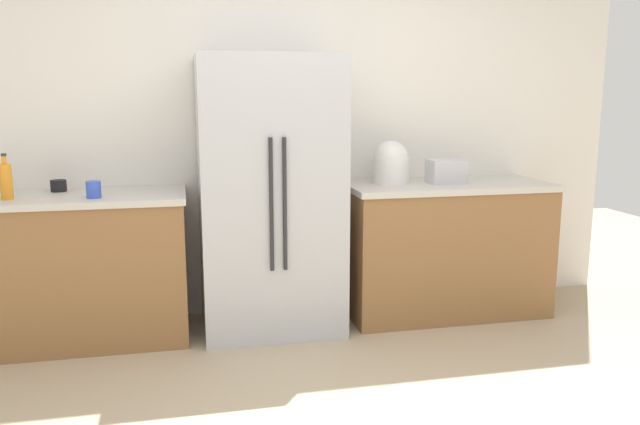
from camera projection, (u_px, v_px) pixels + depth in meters
kitchen_back_panel at (285, 91)px, 4.32m from camera, size 4.92×0.10×3.09m
counter_left at (71, 268)px, 3.86m from camera, size 1.42×0.66×0.92m
counter_right at (445, 248)px, 4.38m from camera, size 1.41×0.66×0.92m
refrigerator at (270, 196)px, 4.01m from camera, size 0.89×0.70×1.76m
toaster at (446, 172)px, 4.25m from camera, size 0.25×0.17×0.16m
rice_cooker at (391, 164)px, 4.25m from camera, size 0.25×0.25×0.29m
bottle_a at (6, 181)px, 3.58m from camera, size 0.07×0.07×0.27m
cup_a at (59, 186)px, 3.90m from camera, size 0.10×0.10×0.07m
cup_b at (94, 190)px, 3.65m from camera, size 0.09×0.09×0.10m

